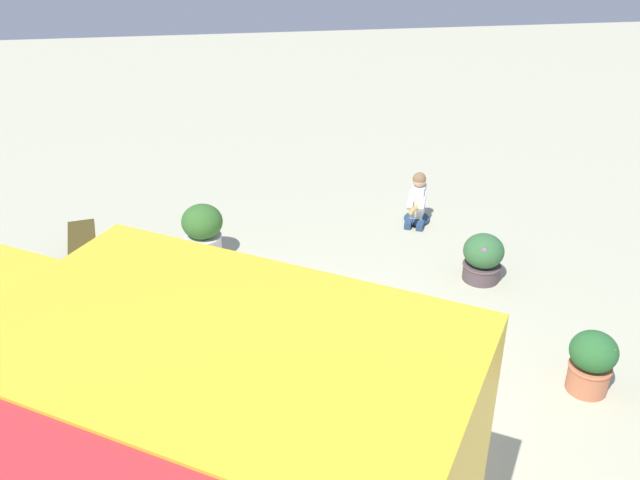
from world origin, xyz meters
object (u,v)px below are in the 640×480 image
object	(u,v)px
planter_flowering_far	(483,257)
planter_flowering_side	(203,230)
planter_flowering_near	(592,361)
food_truck	(165,449)
person_customer	(417,203)
plaza_bench	(83,250)

from	to	relation	value
planter_flowering_far	planter_flowering_side	size ratio (longest dim) A/B	0.83
planter_flowering_near	planter_flowering_far	xyz separation A→B (m)	(2.57, 0.39, -0.04)
food_truck	planter_flowering_near	xyz separation A→B (m)	(1.57, -4.66, -0.80)
food_truck	planter_flowering_near	size ratio (longest dim) A/B	7.03
food_truck	planter_flowering_near	distance (m)	4.98
person_customer	planter_flowering_near	size ratio (longest dim) A/B	1.16
planter_flowering_far	planter_flowering_near	bearing A→B (deg)	-171.28
food_truck	planter_flowering_far	size ratio (longest dim) A/B	7.55
planter_flowering_near	planter_flowering_side	bearing A→B (deg)	49.39
planter_flowering_near	planter_flowering_side	distance (m)	5.88
food_truck	planter_flowering_side	size ratio (longest dim) A/B	6.27
planter_flowering_far	plaza_bench	xyz separation A→B (m)	(1.08, 5.86, -0.02)
planter_flowering_near	plaza_bench	distance (m)	7.24
food_truck	person_customer	bearing A→B (deg)	-31.92
planter_flowering_near	planter_flowering_side	xyz separation A→B (m)	(3.83, 4.46, 0.05)
person_customer	planter_flowering_near	xyz separation A→B (m)	(-4.54, -0.86, 0.05)
person_customer	planter_flowering_far	size ratio (longest dim) A/B	1.24
planter_flowering_far	planter_flowering_side	world-z (taller)	planter_flowering_side
planter_flowering_near	plaza_bench	size ratio (longest dim) A/B	0.48
planter_flowering_side	planter_flowering_near	bearing A→B (deg)	-130.61
plaza_bench	person_customer	bearing A→B (deg)	-80.66
planter_flowering_near	planter_flowering_far	size ratio (longest dim) A/B	1.07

